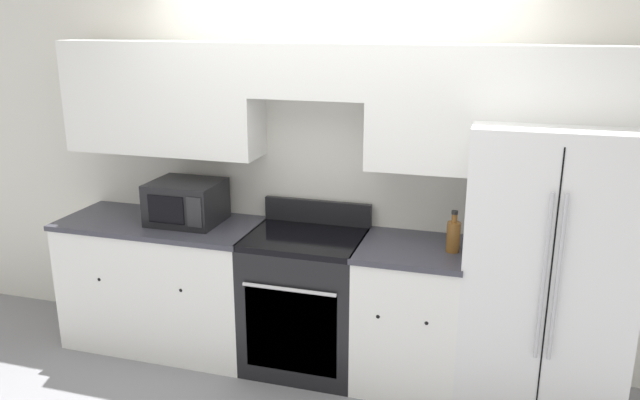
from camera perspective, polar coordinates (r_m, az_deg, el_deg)
ground_plane at (r=4.17m, az=-1.27°, el=-16.97°), size 12.00×12.00×0.00m
wall_back at (r=4.12m, az=1.15°, el=5.19°), size 8.00×0.39×2.60m
lower_cabinets_left at (r=4.63m, az=-14.05°, el=-7.35°), size 1.40×0.64×0.93m
lower_cabinets_right at (r=4.08m, az=8.16°, el=-10.34°), size 0.66×0.64×0.93m
oven_range at (r=4.22m, az=-1.33°, el=-9.18°), size 0.75×0.65×1.09m
refrigerator at (r=3.94m, az=19.93°, el=-5.86°), size 0.94×0.74×1.73m
microwave at (r=4.37m, az=-12.11°, el=-0.18°), size 0.47×0.41×0.29m
bottle at (r=3.83m, az=12.09°, el=-3.20°), size 0.08×0.08×0.26m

